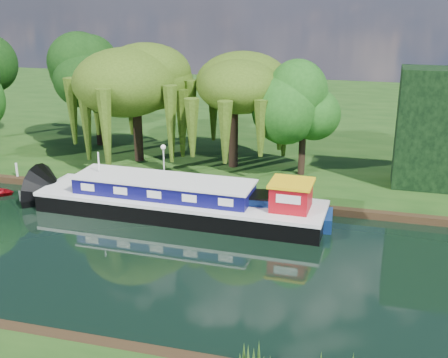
% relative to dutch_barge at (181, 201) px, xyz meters
% --- Properties ---
extents(ground, '(120.00, 120.00, 0.00)m').
position_rel_dutch_barge_xyz_m(ground, '(-3.51, -5.53, -0.93)').
color(ground, black).
extents(far_bank, '(120.00, 52.00, 0.45)m').
position_rel_dutch_barge_xyz_m(far_bank, '(-3.51, 28.47, -0.71)').
color(far_bank, '#16390F').
rests_on(far_bank, ground).
extents(dutch_barge, '(17.98, 4.53, 3.77)m').
position_rel_dutch_barge_xyz_m(dutch_barge, '(0.00, 0.00, 0.00)').
color(dutch_barge, black).
rests_on(dutch_barge, ground).
extents(narrowboat, '(13.23, 2.98, 1.91)m').
position_rel_dutch_barge_xyz_m(narrowboat, '(2.57, 0.18, -0.25)').
color(narrowboat, navy).
rests_on(narrowboat, ground).
extents(white_cruiser, '(2.53, 2.34, 1.11)m').
position_rel_dutch_barge_xyz_m(white_cruiser, '(7.89, 1.54, -0.93)').
color(white_cruiser, silver).
rests_on(white_cruiser, ground).
extents(willow_left, '(7.09, 7.09, 8.50)m').
position_rel_dutch_barge_xyz_m(willow_left, '(-6.61, 8.89, 5.69)').
color(willow_left, black).
rests_on(willow_left, far_bank).
extents(willow_right, '(6.28, 6.28, 7.65)m').
position_rel_dutch_barge_xyz_m(willow_right, '(0.92, 9.31, 5.09)').
color(willow_right, black).
rests_on(willow_right, far_bank).
extents(tree_far_mid, '(5.30, 5.30, 8.67)m').
position_rel_dutch_barge_xyz_m(tree_far_mid, '(-11.73, 12.37, 5.49)').
color(tree_far_mid, black).
rests_on(tree_far_mid, far_bank).
extents(tree_far_right, '(4.32, 4.32, 7.08)m').
position_rel_dutch_barge_xyz_m(tree_far_right, '(6.17, 8.72, 4.40)').
color(tree_far_right, black).
rests_on(tree_far_right, far_bank).
extents(conifer_hedge, '(6.00, 3.00, 8.00)m').
position_rel_dutch_barge_xyz_m(conifer_hedge, '(15.49, 8.47, 3.52)').
color(conifer_hedge, black).
rests_on(conifer_hedge, far_bank).
extents(lamppost, '(0.36, 0.36, 2.56)m').
position_rel_dutch_barge_xyz_m(lamppost, '(-3.01, 4.97, 1.48)').
color(lamppost, silver).
rests_on(lamppost, far_bank).
extents(mooring_posts, '(19.16, 0.16, 1.00)m').
position_rel_dutch_barge_xyz_m(mooring_posts, '(-4.01, 2.87, 0.02)').
color(mooring_posts, silver).
rests_on(mooring_posts, far_bank).
extents(reeds_near, '(33.70, 1.50, 1.10)m').
position_rel_dutch_barge_xyz_m(reeds_near, '(3.36, -13.10, -0.38)').
color(reeds_near, '#254E14').
rests_on(reeds_near, ground).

